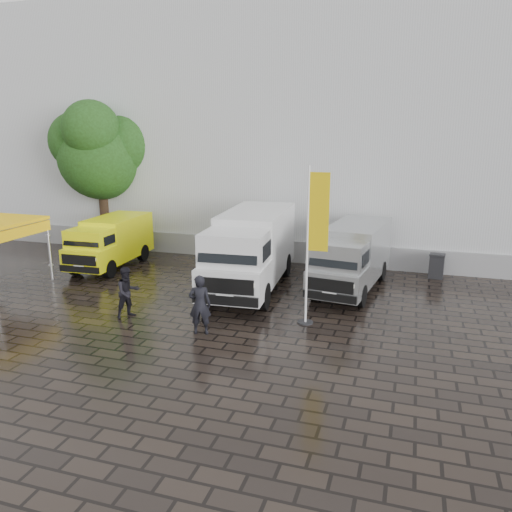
{
  "coord_description": "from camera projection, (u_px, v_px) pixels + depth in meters",
  "views": [
    {
      "loc": [
        4.3,
        -13.77,
        5.92
      ],
      "look_at": [
        -0.75,
        2.2,
        1.68
      ],
      "focal_mm": 35.0,
      "sensor_mm": 36.0,
      "label": 1
    }
  ],
  "objects": [
    {
      "name": "exhibition_hall",
      "position": [
        376.0,
        129.0,
        28.17
      ],
      "size": [
        44.0,
        16.0,
        12.0
      ],
      "primitive_type": "cube",
      "color": "silver",
      "rests_on": "ground"
    },
    {
      "name": "ground",
      "position": [
        258.0,
        327.0,
        15.44
      ],
      "size": [
        120.0,
        120.0,
        0.0
      ],
      "primitive_type": "plane",
      "color": "black",
      "rests_on": "ground"
    },
    {
      "name": "hall_plinth",
      "position": [
        354.0,
        256.0,
        22.08
      ],
      "size": [
        44.0,
        0.15,
        1.0
      ],
      "primitive_type": "cube",
      "color": "gray",
      "rests_on": "ground"
    },
    {
      "name": "person_front",
      "position": [
        200.0,
        305.0,
        14.74
      ],
      "size": [
        0.76,
        0.61,
        1.82
      ],
      "primitive_type": "imported",
      "rotation": [
        0.0,
        0.0,
        3.43
      ],
      "color": "black",
      "rests_on": "ground"
    },
    {
      "name": "flagpole",
      "position": [
        313.0,
        238.0,
        15.05
      ],
      "size": [
        0.88,
        0.5,
        4.93
      ],
      "color": "black",
      "rests_on": "ground"
    },
    {
      "name": "van_yellow",
      "position": [
        110.0,
        243.0,
        21.92
      ],
      "size": [
        1.98,
        4.75,
        2.16
      ],
      "primitive_type": null,
      "rotation": [
        0.0,
        0.0,
        0.04
      ],
      "color": "#F8FF0D",
      "rests_on": "ground"
    },
    {
      "name": "wheelie_bin",
      "position": [
        437.0,
        266.0,
        20.49
      ],
      "size": [
        0.66,
        0.66,
        1.01
      ],
      "primitive_type": "cube",
      "rotation": [
        0.0,
        0.0,
        -0.1
      ],
      "color": "black",
      "rests_on": "ground"
    },
    {
      "name": "tree",
      "position": [
        101.0,
        151.0,
        24.99
      ],
      "size": [
        4.23,
        4.27,
        7.6
      ],
      "color": "black",
      "rests_on": "ground"
    },
    {
      "name": "person_tent",
      "position": [
        128.0,
        292.0,
        16.08
      ],
      "size": [
        0.97,
        1.03,
        1.68
      ],
      "primitive_type": "imported",
      "rotation": [
        0.0,
        0.0,
        1.01
      ],
      "color": "black",
      "rests_on": "ground"
    },
    {
      "name": "van_silver",
      "position": [
        352.0,
        258.0,
        18.83
      ],
      "size": [
        2.56,
        5.78,
        2.42
      ],
      "primitive_type": null,
      "rotation": [
        0.0,
        0.0,
        -0.13
      ],
      "color": "#9EA1A2",
      "rests_on": "ground"
    },
    {
      "name": "van_white",
      "position": [
        251.0,
        252.0,
        18.84
      ],
      "size": [
        2.69,
        6.82,
        2.89
      ],
      "primitive_type": null,
      "rotation": [
        0.0,
        0.0,
        0.07
      ],
      "color": "silver",
      "rests_on": "ground"
    }
  ]
}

